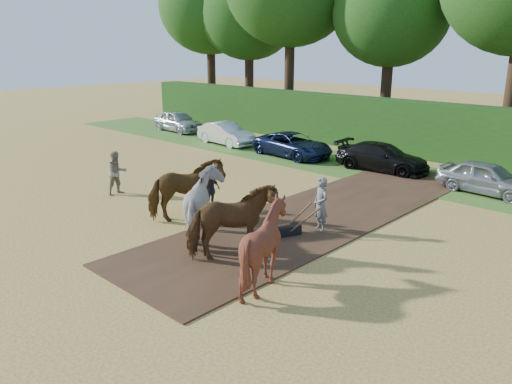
% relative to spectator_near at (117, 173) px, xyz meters
% --- Properties ---
extents(ground, '(120.00, 120.00, 0.00)m').
position_rel_spectator_near_xyz_m(ground, '(6.21, -3.04, -0.90)').
color(ground, gold).
rests_on(ground, ground).
extents(earth_strip, '(4.50, 17.00, 0.05)m').
position_rel_spectator_near_xyz_m(earth_strip, '(7.71, 3.96, -0.88)').
color(earth_strip, '#472D1C').
rests_on(earth_strip, ground).
extents(grass_verge, '(50.00, 5.00, 0.03)m').
position_rel_spectator_near_xyz_m(grass_verge, '(6.21, 10.96, -0.89)').
color(grass_verge, '#38601E').
rests_on(grass_verge, ground).
extents(hedgerow, '(46.00, 1.60, 3.00)m').
position_rel_spectator_near_xyz_m(hedgerow, '(6.21, 15.46, 0.60)').
color(hedgerow, '#14380F').
rests_on(hedgerow, ground).
extents(spectator_near, '(0.76, 0.93, 1.81)m').
position_rel_spectator_near_xyz_m(spectator_near, '(0.00, 0.00, 0.00)').
color(spectator_near, '#9E957C').
rests_on(spectator_near, ground).
extents(spectator_far, '(0.41, 0.91, 1.53)m').
position_rel_spectator_near_xyz_m(spectator_far, '(4.32, 1.28, -0.14)').
color(spectator_far, '#262933').
rests_on(spectator_far, ground).
extents(plough_team, '(7.66, 5.76, 2.21)m').
position_rel_spectator_near_xyz_m(plough_team, '(7.31, -0.89, 0.19)').
color(plough_team, brown).
rests_on(plough_team, ground).
extents(parked_cars, '(25.91, 3.14, 1.48)m').
position_rel_spectator_near_xyz_m(parked_cars, '(0.37, 10.85, -0.22)').
color(parked_cars, '#B0B3B7').
rests_on(parked_cars, ground).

